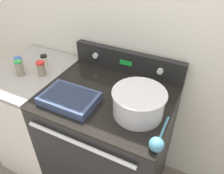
{
  "coord_description": "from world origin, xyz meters",
  "views": [
    {
      "loc": [
        0.49,
        -0.61,
        1.77
      ],
      "look_at": [
        0.02,
        0.35,
        0.98
      ],
      "focal_mm": 35.0,
      "sensor_mm": 36.0,
      "label": 1
    }
  ],
  "objects": [
    {
      "name": "spice_jar_blue_cap",
      "position": [
        -0.71,
        0.31,
        0.98
      ],
      "size": [
        0.06,
        0.06,
        0.09
      ],
      "color": "tan",
      "rests_on": "side_counter"
    },
    {
      "name": "ladle",
      "position": [
        0.39,
        0.08,
        0.96
      ],
      "size": [
        0.07,
        0.27,
        0.07
      ],
      "color": "teal",
      "rests_on": "stove_range"
    },
    {
      "name": "kitchen_wall",
      "position": [
        0.0,
        0.7,
        1.25
      ],
      "size": [
        8.0,
        0.05,
        2.5
      ],
      "color": "silver",
      "rests_on": "ground_plane"
    },
    {
      "name": "control_panel",
      "position": [
        0.0,
        0.64,
        1.0
      ],
      "size": [
        0.81,
        0.07,
        0.16
      ],
      "color": "black",
      "rests_on": "stove_range"
    },
    {
      "name": "spice_jar_black_cap",
      "position": [
        -0.58,
        0.43,
        0.98
      ],
      "size": [
        0.05,
        0.05,
        0.08
      ],
      "color": "beige",
      "rests_on": "side_counter"
    },
    {
      "name": "mixing_bowl",
      "position": [
        0.22,
        0.26,
        1.01
      ],
      "size": [
        0.3,
        0.3,
        0.15
      ],
      "color": "silver",
      "rests_on": "stove_range"
    },
    {
      "name": "spice_jar_green_cap",
      "position": [
        -0.64,
        0.25,
        0.99
      ],
      "size": [
        0.05,
        0.05,
        0.11
      ],
      "color": "gray",
      "rests_on": "side_counter"
    },
    {
      "name": "spice_jar_red_cap",
      "position": [
        -0.51,
        0.32,
        0.99
      ],
      "size": [
        0.06,
        0.06,
        0.1
      ],
      "color": "gray",
      "rests_on": "side_counter"
    },
    {
      "name": "casserole_dish",
      "position": [
        -0.18,
        0.17,
        0.95
      ],
      "size": [
        0.33,
        0.22,
        0.05
      ],
      "color": "#38476B",
      "rests_on": "stove_range"
    },
    {
      "name": "stove_range",
      "position": [
        0.0,
        0.33,
        0.46
      ],
      "size": [
        0.81,
        0.69,
        0.92
      ],
      "color": "black",
      "rests_on": "ground_plane"
    },
    {
      "name": "side_counter",
      "position": [
        -0.67,
        0.33,
        0.47
      ],
      "size": [
        0.52,
        0.66,
        0.93
      ],
      "color": "silver",
      "rests_on": "ground_plane"
    }
  ]
}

